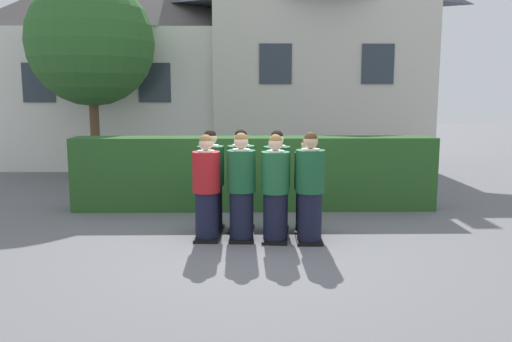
{
  "coord_description": "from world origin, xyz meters",
  "views": [
    {
      "loc": [
        -0.14,
        -7.72,
        2.27
      ],
      "look_at": [
        0.0,
        0.28,
        1.05
      ],
      "focal_mm": 36.28,
      "sensor_mm": 36.0,
      "label": 1
    }
  ],
  "objects_px": {
    "student_rear_row_0": "(211,183)",
    "student_rear_row_2": "(277,184)",
    "student_front_row_2": "(275,191)",
    "student_rear_row_1": "(241,183)",
    "student_rear_row_3": "(307,187)",
    "student_front_row_1": "(241,190)",
    "student_front_row_3": "(310,190)",
    "student_in_red_blazer": "(207,190)"
  },
  "relations": [
    {
      "from": "student_rear_row_0",
      "to": "student_rear_row_2",
      "type": "relative_size",
      "value": 1.0
    },
    {
      "from": "student_front_row_2",
      "to": "student_rear_row_0",
      "type": "relative_size",
      "value": 0.98
    },
    {
      "from": "student_front_row_2",
      "to": "student_rear_row_1",
      "type": "height_order",
      "value": "student_rear_row_1"
    },
    {
      "from": "student_rear_row_1",
      "to": "student_front_row_2",
      "type": "bearing_deg",
      "value": -50.4
    },
    {
      "from": "student_front_row_2",
      "to": "student_rear_row_1",
      "type": "relative_size",
      "value": 0.98
    },
    {
      "from": "student_rear_row_2",
      "to": "student_rear_row_3",
      "type": "bearing_deg",
      "value": -4.6
    },
    {
      "from": "student_front_row_1",
      "to": "student_rear_row_0",
      "type": "distance_m",
      "value": 0.76
    },
    {
      "from": "student_front_row_1",
      "to": "student_rear_row_3",
      "type": "relative_size",
      "value": 1.06
    },
    {
      "from": "student_rear_row_1",
      "to": "student_front_row_3",
      "type": "bearing_deg",
      "value": -33.33
    },
    {
      "from": "student_rear_row_3",
      "to": "student_rear_row_1",
      "type": "bearing_deg",
      "value": 174.25
    },
    {
      "from": "student_front_row_2",
      "to": "student_rear_row_2",
      "type": "bearing_deg",
      "value": 84.49
    },
    {
      "from": "student_front_row_2",
      "to": "student_rear_row_2",
      "type": "xyz_separation_m",
      "value": [
        0.05,
        0.57,
        0.01
      ]
    },
    {
      "from": "student_rear_row_2",
      "to": "student_front_row_1",
      "type": "bearing_deg",
      "value": -139.25
    },
    {
      "from": "student_rear_row_3",
      "to": "student_front_row_1",
      "type": "bearing_deg",
      "value": -156.84
    },
    {
      "from": "student_rear_row_2",
      "to": "student_front_row_2",
      "type": "bearing_deg",
      "value": -95.51
    },
    {
      "from": "student_rear_row_0",
      "to": "student_rear_row_1",
      "type": "xyz_separation_m",
      "value": [
        0.5,
        -0.0,
        0.0
      ]
    },
    {
      "from": "student_rear_row_2",
      "to": "student_rear_row_3",
      "type": "height_order",
      "value": "student_rear_row_2"
    },
    {
      "from": "student_front_row_1",
      "to": "student_rear_row_0",
      "type": "relative_size",
      "value": 1.0
    },
    {
      "from": "student_in_red_blazer",
      "to": "student_front_row_3",
      "type": "xyz_separation_m",
      "value": [
        1.57,
        -0.16,
        0.02
      ]
    },
    {
      "from": "student_front_row_1",
      "to": "student_rear_row_3",
      "type": "distance_m",
      "value": 1.15
    },
    {
      "from": "student_front_row_1",
      "to": "student_rear_row_2",
      "type": "distance_m",
      "value": 0.75
    },
    {
      "from": "student_in_red_blazer",
      "to": "student_rear_row_1",
      "type": "xyz_separation_m",
      "value": [
        0.52,
        0.53,
        0.02
      ]
    },
    {
      "from": "student_in_red_blazer",
      "to": "student_front_row_2",
      "type": "xyz_separation_m",
      "value": [
        1.05,
        -0.11,
        0.01
      ]
    },
    {
      "from": "student_rear_row_3",
      "to": "student_rear_row_0",
      "type": "bearing_deg",
      "value": 175.94
    },
    {
      "from": "student_in_red_blazer",
      "to": "student_rear_row_1",
      "type": "distance_m",
      "value": 0.75
    },
    {
      "from": "student_front_row_2",
      "to": "student_rear_row_3",
      "type": "height_order",
      "value": "student_front_row_2"
    },
    {
      "from": "student_in_red_blazer",
      "to": "student_front_row_3",
      "type": "relative_size",
      "value": 0.97
    },
    {
      "from": "student_rear_row_0",
      "to": "student_rear_row_2",
      "type": "bearing_deg",
      "value": -3.82
    },
    {
      "from": "student_front_row_3",
      "to": "student_front_row_1",
      "type": "bearing_deg",
      "value": 172.89
    },
    {
      "from": "student_front_row_1",
      "to": "student_rear_row_3",
      "type": "bearing_deg",
      "value": 23.16
    },
    {
      "from": "student_front_row_2",
      "to": "student_front_row_3",
      "type": "bearing_deg",
      "value": -5.78
    },
    {
      "from": "student_front_row_1",
      "to": "student_rear_row_2",
      "type": "relative_size",
      "value": 1.0
    },
    {
      "from": "student_front_row_2",
      "to": "student_rear_row_3",
      "type": "relative_size",
      "value": 1.05
    },
    {
      "from": "student_front_row_3",
      "to": "student_rear_row_2",
      "type": "distance_m",
      "value": 0.78
    },
    {
      "from": "student_rear_row_0",
      "to": "student_front_row_2",
      "type": "bearing_deg",
      "value": -32.02
    },
    {
      "from": "student_in_red_blazer",
      "to": "student_rear_row_0",
      "type": "xyz_separation_m",
      "value": [
        0.03,
        0.53,
        0.02
      ]
    },
    {
      "from": "student_rear_row_0",
      "to": "student_rear_row_2",
      "type": "height_order",
      "value": "student_rear_row_0"
    },
    {
      "from": "student_front_row_1",
      "to": "student_rear_row_3",
      "type": "xyz_separation_m",
      "value": [
        1.06,
        0.45,
        -0.05
      ]
    },
    {
      "from": "student_rear_row_1",
      "to": "student_rear_row_2",
      "type": "height_order",
      "value": "student_rear_row_1"
    },
    {
      "from": "student_front_row_1",
      "to": "student_rear_row_3",
      "type": "height_order",
      "value": "student_front_row_1"
    },
    {
      "from": "student_front_row_2",
      "to": "student_front_row_3",
      "type": "xyz_separation_m",
      "value": [
        0.52,
        -0.05,
        0.02
      ]
    },
    {
      "from": "student_rear_row_0",
      "to": "student_rear_row_1",
      "type": "distance_m",
      "value": 0.5
    }
  ]
}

